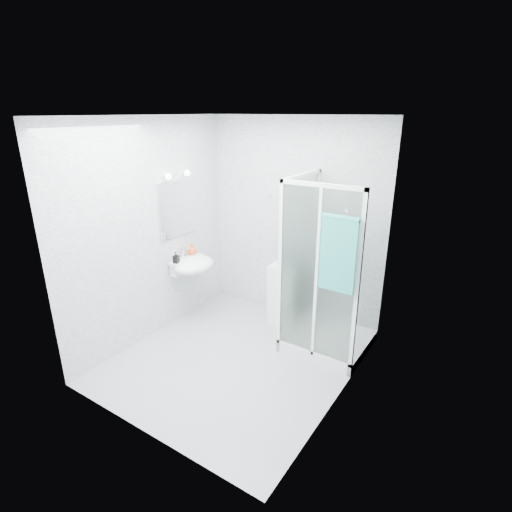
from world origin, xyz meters
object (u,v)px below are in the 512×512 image
Objects in this scene: storage_cabinet at (285,294)px; shampoo_bottle_a at (283,255)px; soap_dispenser_black at (176,257)px; soap_dispenser_orange at (192,249)px; wall_basin at (192,265)px; hand_towel at (338,252)px; shower_enclosure at (321,313)px; shampoo_bottle_b at (291,257)px.

shampoo_bottle_a is (-0.03, -0.01, 0.54)m from storage_cabinet.
storage_cabinet is 1.46m from soap_dispenser_black.
shampoo_bottle_a is 1.68× the size of soap_dispenser_orange.
wall_basin is at bearing -149.98° from shampoo_bottle_a.
wall_basin is 0.73× the size of hand_towel.
shower_enclosure is at bearing 5.47° from soap_dispenser_orange.
soap_dispenser_orange is at bearing -174.53° from shower_enclosure.
shampoo_bottle_b is (-0.57, 0.31, 0.47)m from shower_enclosure.
shower_enclosure is 1.72m from wall_basin.
shampoo_bottle_b is 1.43m from soap_dispenser_black.
shampoo_bottle_a is (-0.97, 0.66, -0.43)m from hand_towel.
wall_basin is at bearing -169.19° from shower_enclosure.
shower_enclosure reaches higher than shampoo_bottle_b.
shampoo_bottle_a is 1.20m from soap_dispenser_orange.
hand_towel is (0.94, -0.67, 0.96)m from storage_cabinet.
shower_enclosure reaches higher than soap_dispenser_orange.
shower_enclosure is 13.77× the size of soap_dispenser_black.
shower_enclosure is at bearing 10.81° from wall_basin.
soap_dispenser_orange reaches higher than wall_basin.
soap_dispenser_orange reaches higher than soap_dispenser_black.
hand_towel is at bearing -52.20° from shower_enclosure.
shampoo_bottle_a is (1.00, 0.58, 0.15)m from wall_basin.
soap_dispenser_black is (-2.05, -0.10, -0.43)m from hand_towel.
shampoo_bottle_a is at bearing 30.02° from wall_basin.
wall_basin is (-1.66, -0.32, 0.35)m from shower_enclosure.
hand_towel is at bearing -6.32° from soap_dispenser_orange.
shower_enclosure is 0.68m from storage_cabinet.
shampoo_bottle_b is at bearing 34.79° from soap_dispenser_black.
wall_basin is at bearing -150.13° from shampoo_bottle_b.
storage_cabinet is at bearing 23.59° from shampoo_bottle_a.
shampoo_bottle_b is (0.06, 0.04, 0.51)m from storage_cabinet.
shampoo_bottle_b is (1.09, 0.63, 0.12)m from wall_basin.
soap_dispenser_orange is (-1.21, -0.48, 0.02)m from shampoo_bottle_b.
shampoo_bottle_b reaches higher than soap_dispenser_orange.
storage_cabinet is 5.38× the size of soap_dispenser_orange.
soap_dispenser_black is at bearing -163.78° from shower_enclosure.
soap_dispenser_black is at bearing -114.09° from wall_basin.
soap_dispenser_orange is at bearing -158.38° from shampoo_bottle_b.
hand_towel is at bearing -2.48° from wall_basin.
soap_dispenser_black is (-0.08, -0.19, 0.14)m from wall_basin.
shampoo_bottle_b reaches higher than storage_cabinet.
shower_enclosure is at bearing -23.41° from storage_cabinet.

